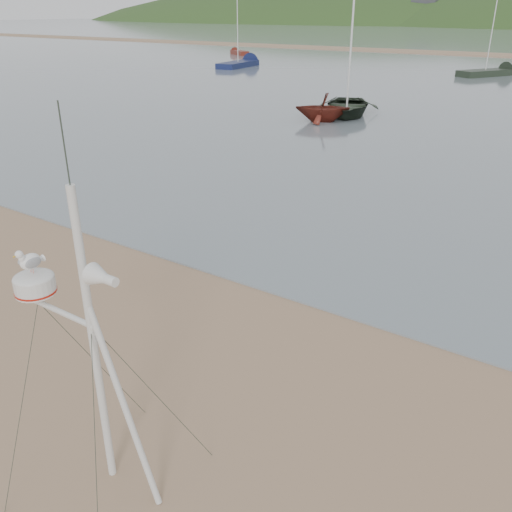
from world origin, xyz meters
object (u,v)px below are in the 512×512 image
Objects in this scene: mast_rig at (96,403)px; boat_dark at (349,69)px; dinghy_red_far at (237,52)px; sailboat_dark_mid at (500,72)px; boat_red at (323,94)px; sailboat_blue_near at (247,63)px.

boat_dark is at bearing 109.31° from mast_rig.
boat_dark is at bearing -45.88° from dinghy_red_far.
mast_rig is at bearing -82.90° from sailboat_dark_mid.
dinghy_red_far is at bearing -165.75° from boat_red.
boat_red is (-0.23, -2.26, -0.98)m from boat_dark.
sailboat_dark_mid is (-6.01, 48.27, -0.76)m from mast_rig.
sailboat_dark_mid is at bearing 97.10° from mast_rig.
mast_rig is at bearing -5.91° from boat_red.
boat_dark is at bearing -95.15° from sailboat_dark_mid.
mast_rig is 1.67× the size of boat_red.
boat_red is at bearing -47.54° from sailboat_blue_near.
dinghy_red_far is (-29.62, 33.04, -1.06)m from boat_red.
mast_rig is 51.89m from sailboat_blue_near.
sailboat_dark_mid is at bearing 147.17° from boat_red.
sailboat_blue_near is 1.70× the size of dinghy_red_far.
mast_rig reaches higher than boat_red.
boat_dark is 24.93m from sailboat_dark_mid.
boat_red is 27.14m from sailboat_dark_mid.
mast_rig is 24.96m from boat_dark.
dinghy_red_far is at bearing 125.05° from mast_rig.
sailboat_blue_near is 14.54m from dinghy_red_far.
mast_rig is at bearing -92.86° from boat_dark.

